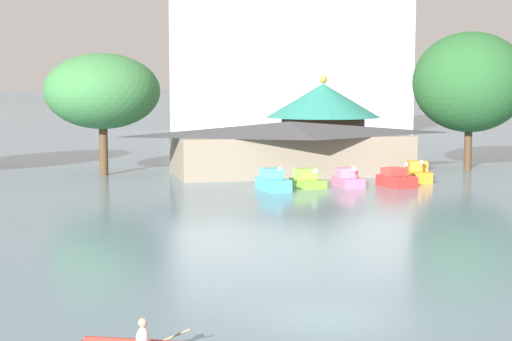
{
  "coord_description": "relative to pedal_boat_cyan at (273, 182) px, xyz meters",
  "views": [
    {
      "loc": [
        -7.15,
        -21.14,
        6.78
      ],
      "look_at": [
        2.24,
        18.91,
        2.32
      ],
      "focal_mm": 55.15,
      "sensor_mm": 36.0,
      "label": 1
    }
  ],
  "objects": [
    {
      "name": "pedal_boat_cyan",
      "position": [
        0.0,
        0.0,
        0.0
      ],
      "size": [
        1.78,
        3.08,
        1.64
      ],
      "rotation": [
        0.0,
        0.0,
        -1.46
      ],
      "color": "#4CB7CC",
      "rests_on": "ground"
    },
    {
      "name": "shoreline_tree_right",
      "position": [
        18.6,
        8.81,
        6.47
      ],
      "size": [
        9.13,
        9.13,
        11.06
      ],
      "color": "brown",
      "rests_on": "ground"
    },
    {
      "name": "ground_plane",
      "position": [
        -5.5,
        -27.94,
        -0.56
      ],
      "size": [
        2000.0,
        2000.0,
        0.0
      ],
      "primitive_type": "plane",
      "color": "slate"
    },
    {
      "name": "pedal_boat_pink",
      "position": [
        5.35,
        0.6,
        -0.06
      ],
      "size": [
        1.49,
        2.64,
        1.5
      ],
      "rotation": [
        0.0,
        0.0,
        -1.55
      ],
      "color": "pink",
      "rests_on": "ground"
    },
    {
      "name": "green_roof_pavilion",
      "position": [
        9.39,
        18.49,
        3.47
      ],
      "size": [
        10.33,
        10.33,
        7.65
      ],
      "color": "brown",
      "rests_on": "ground"
    },
    {
      "name": "pedal_boat_red",
      "position": [
        8.52,
        -0.15,
        -0.05
      ],
      "size": [
        2.17,
        2.86,
        1.73
      ],
      "rotation": [
        0.0,
        0.0,
        -1.35
      ],
      "color": "red",
      "rests_on": "ground"
    },
    {
      "name": "pedal_boat_orange",
      "position": [
        10.98,
        1.74,
        0.03
      ],
      "size": [
        1.97,
        2.74,
        1.66
      ],
      "rotation": [
        0.0,
        0.0,
        -1.78
      ],
      "color": "orange",
      "rests_on": "ground"
    },
    {
      "name": "shoreline_tree_mid",
      "position": [
        -10.36,
        11.25,
        5.78
      ],
      "size": [
        8.66,
        8.66,
        9.19
      ],
      "color": "brown",
      "rests_on": "ground"
    },
    {
      "name": "background_building_block",
      "position": [
        19.37,
        65.15,
        12.07
      ],
      "size": [
        35.41,
        12.33,
        25.21
      ],
      "color": "silver",
      "rests_on": "ground"
    },
    {
      "name": "boathouse",
      "position": [
        3.64,
        8.98,
        1.55
      ],
      "size": [
        18.96,
        9.16,
        4.04
      ],
      "color": "gray",
      "rests_on": "ground"
    },
    {
      "name": "pedal_boat_lime",
      "position": [
        2.59,
        0.94,
        -0.08
      ],
      "size": [
        2.02,
        2.83,
        1.36
      ],
      "rotation": [
        0.0,
        0.0,
        -1.37
      ],
      "color": "#8CCC3F",
      "rests_on": "ground"
    }
  ]
}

